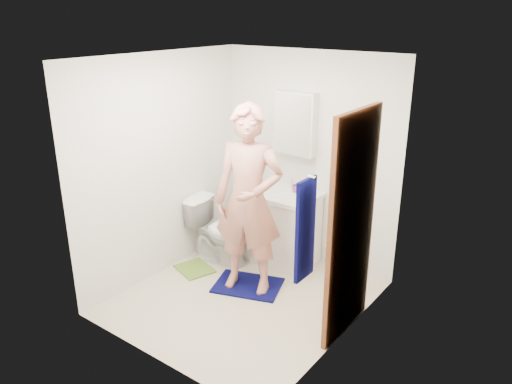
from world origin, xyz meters
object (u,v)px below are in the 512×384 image
Objects in this scene: medicine_cabinet at (295,123)px; soap_dispenser at (257,181)px; toilet at (220,231)px; towel at (305,230)px; toothbrush_cup at (297,189)px; vanity_cabinet at (282,229)px; man at (249,201)px.

medicine_cabinet reaches higher than soap_dispenser.
medicine_cabinet reaches higher than toilet.
toothbrush_cup is (-1.06, 1.58, -0.36)m from towel.
toilet is at bearing -143.24° from vanity_cabinet.
towel is at bearing -52.57° from man.
medicine_cabinet is (0.00, 0.22, 1.20)m from vanity_cabinet.
towel reaches higher than toothbrush_cup.
man is (-1.10, 0.75, -0.26)m from towel.
medicine_cabinet is 0.93× the size of toilet.
soap_dispenser is 0.10× the size of man.
vanity_cabinet is at bearing 15.65° from soap_dispenser.
vanity_cabinet is at bearing 77.55° from man.
soap_dispenser is (-1.48, 1.40, -0.30)m from towel.
soap_dispenser is at bearing -134.15° from medicine_cabinet.
man is (0.65, -0.31, 0.62)m from toilet.
medicine_cabinet is at bearing 76.16° from man.
toothbrush_cup is at bearing 68.33° from man.
medicine_cabinet is 3.45× the size of soap_dispenser.
man is at bearing -85.42° from medicine_cabinet.
towel is 2.06m from soap_dispenser.
man reaches higher than soap_dispenser.
toothbrush_cup is (0.70, 0.52, 0.52)m from toilet.
toilet is (-0.58, -0.43, -0.02)m from vanity_cabinet.
man is (0.08, -0.74, 0.59)m from vanity_cabinet.
vanity_cabinet is 1.06× the size of toilet.
toothbrush_cup is (0.42, 0.18, -0.06)m from soap_dispenser.
medicine_cabinet is 1.50m from toilet.
man is at bearing 145.85° from towel.
toothbrush_cup is at bearing -60.60° from toilet.
toothbrush_cup reaches higher than vanity_cabinet.
vanity_cabinet is 2.08m from towel.
soap_dispenser reaches higher than toothbrush_cup.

